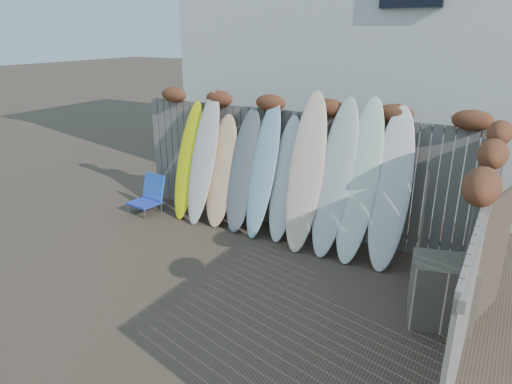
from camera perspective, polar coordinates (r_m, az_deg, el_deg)
The scene contains 17 objects.
ground at distance 6.13m, azimuth -5.75°, elevation -12.16°, with size 80.00×80.00×0.00m, color #493A2D.
back_fence at distance 7.53m, azimuth 4.95°, elevation 3.89°, with size 6.05×0.28×2.24m.
right_fence at distance 4.90m, azimuth 25.86°, elevation -7.56°, with size 0.28×4.40×2.24m.
house at distance 11.00m, azimuth 17.22°, elevation 18.73°, with size 8.50×5.50×6.33m.
beach_chair at distance 8.72m, azimuth -13.21°, elevation -0.33°, with size 0.58×0.61×0.69m.
wooden_crate at distance 5.75m, azimuth 22.17°, elevation -11.44°, with size 0.67×0.56×0.78m, color #736756.
lattice_panel at distance 5.89m, azimuth 27.21°, elevation -7.29°, with size 0.04×1.03×1.54m, color #46372A.
surfboard_0 at distance 8.20m, azimuth -8.46°, elevation 3.91°, with size 0.48×0.07×2.13m, color #F9FC09.
surfboard_1 at distance 7.93m, azimuth -6.58°, elevation 4.17°, with size 0.50×0.07×2.33m, color silver.
surfboard_2 at distance 7.81m, azimuth -4.35°, elevation 2.63°, with size 0.54×0.07×1.96m, color #E6B46C.
surfboard_3 at distance 7.57m, azimuth -1.60°, elevation 2.69°, with size 0.54×0.07×2.11m, color slate.
surfboard_4 at distance 7.35m, azimuth 0.92°, elevation 2.88°, with size 0.45×0.07×2.29m, color #8BBCCD.
surfboard_5 at distance 7.25m, azimuth 3.65°, elevation 1.62°, with size 0.45×0.07×2.04m, color silver.
surfboard_6 at distance 6.93m, azimuth 6.25°, elevation 2.46°, with size 0.55×0.07×2.47m, color beige.
surfboard_7 at distance 6.81m, azimuth 9.82°, elevation 1.71°, with size 0.55×0.07×2.41m, color silver.
surfboard_8 at distance 6.69m, azimuth 12.82°, elevation 1.30°, with size 0.54×0.07×2.44m, color white.
surfboard_9 at distance 6.61m, azimuth 16.51°, elevation 0.33°, with size 0.54×0.07×2.35m, color silver.
Camera 1 is at (3.11, -4.18, 3.22)m, focal length 32.00 mm.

